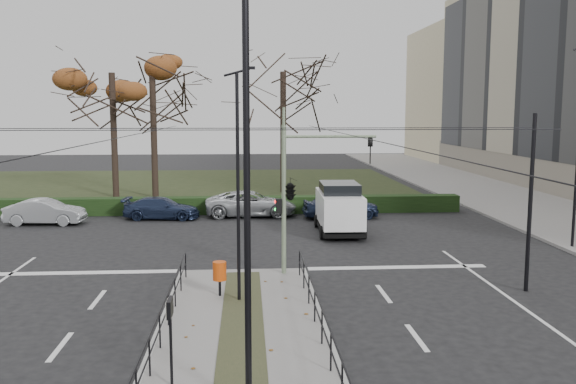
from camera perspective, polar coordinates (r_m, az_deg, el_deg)
name	(u,v)px	position (r m, az deg, el deg)	size (l,w,h in m)	color
ground	(242,317)	(18.50, -4.28, -11.58)	(140.00, 140.00, 0.00)	black
median_island	(242,347)	(16.13, -4.34, -14.25)	(4.40, 15.00, 0.14)	slate
sidewalk_east	(512,201)	(43.73, 20.22, -0.78)	(8.00, 90.00, 0.14)	slate
park	(171,186)	(50.22, -10.92, 0.55)	(38.00, 26.00, 0.10)	black
hedge	(143,206)	(37.02, -13.44, -1.29)	(38.00, 1.00, 1.00)	black
median_railing	(241,314)	(15.72, -4.37, -11.31)	(4.14, 13.24, 0.92)	black
catenary	(242,195)	(19.28, -4.35, -0.32)	(20.00, 34.00, 6.00)	black
traffic_light	(293,188)	(22.05, 0.43, 0.39)	(3.70, 2.12, 5.44)	gray
litter_bin	(220,272)	(19.88, -6.42, -7.40)	(0.44, 0.44, 1.12)	black
info_panel	(170,318)	(13.54, -10.99, -11.48)	(0.11, 0.51, 1.95)	black
streetlamp_median_near	(248,181)	(11.62, -3.77, 1.01)	(0.75, 0.15, 9.03)	black
streetlamp_median_far	(238,184)	(18.82, -4.66, 0.74)	(0.61, 0.12, 7.26)	black
parked_car_second	(45,212)	(35.32, -21.78, -1.74)	(1.45, 4.16, 1.37)	#ADB0B5
parked_car_third	(162,208)	(35.21, -11.74, -1.49)	(1.73, 4.26, 1.24)	#1D2844
parked_car_fourth	(251,204)	(35.49, -3.47, -1.09)	(2.43, 5.27, 1.47)	#ADB0B5
white_van	(339,207)	(30.55, 4.82, -1.40)	(2.31, 4.86, 2.53)	white
rust_tree	(112,73)	(44.03, -16.18, 10.66)	(8.31, 8.31, 11.28)	black
bare_tree_center	(283,81)	(45.07, -0.46, 10.39)	(8.12, 8.12, 11.73)	black
bare_tree_near	(152,80)	(43.19, -12.58, 10.15)	(7.56, 7.56, 11.54)	black
parked_car_fifth	(341,205)	(34.87, 4.95, -1.25)	(1.74, 4.32, 1.47)	#1D2844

